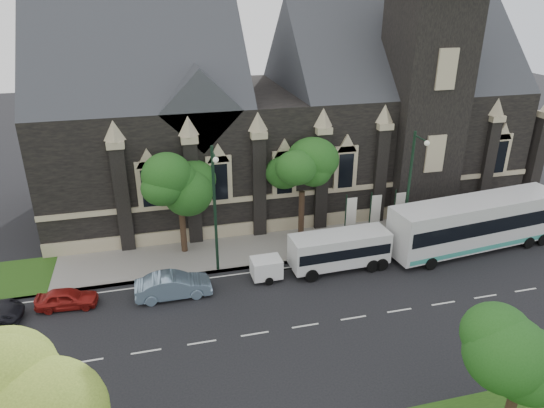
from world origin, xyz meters
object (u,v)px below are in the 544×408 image
object	(u,v)px
car_far_red	(67,298)
banner_flag_center	(374,211)
tree_park_east	(525,349)
tree_walk_left	(182,179)
tree_park_near	(40,387)
sedan	(173,286)
banner_flag_left	(349,214)
street_lamp_mid	(215,204)
tour_coach	(476,223)
box_trailer	(266,268)
banner_flag_right	(398,209)
shuttle_bus	(340,249)
street_lamp_near	(410,185)
tree_walk_right	(304,167)

from	to	relation	value
car_far_red	banner_flag_center	bearing A→B (deg)	-75.88
tree_park_east	tree_walk_left	bearing A→B (deg)	120.87
tree_park_near	sedan	distance (m)	15.52
banner_flag_left	street_lamp_mid	bearing A→B (deg)	-169.50
tree_walk_left	banner_flag_center	distance (m)	14.58
tree_park_near	tour_coach	bearing A→B (deg)	28.56
tour_coach	tree_park_near	bearing A→B (deg)	-157.60
tree_walk_left	car_far_red	size ratio (longest dim) A/B	2.11
box_trailer	sedan	size ratio (longest dim) A/B	0.60
tree_walk_left	banner_flag_right	world-z (taller)	tree_walk_left
tree_park_east	banner_flag_right	world-z (taller)	tree_park_east
tree_park_east	shuttle_bus	distance (m)	15.33
banner_flag_left	tree_park_east	bearing A→B (deg)	-90.35
banner_flag_left	sedan	distance (m)	14.14
tree_park_near	banner_flag_right	world-z (taller)	tree_park_near
tree_walk_left	street_lamp_near	size ratio (longest dim) A/B	0.85
tree_park_near	tree_park_east	world-z (taller)	tree_park_near
tree_park_near	tree_walk_right	xyz separation A→B (m)	(14.98, 19.48, -0.60)
street_lamp_mid	banner_flag_right	distance (m)	14.67
banner_flag_right	box_trailer	distance (m)	11.93
sedan	car_far_red	world-z (taller)	sedan
tour_coach	banner_flag_left	bearing A→B (deg)	153.36
shuttle_bus	box_trailer	xyz separation A→B (m)	(-5.24, -0.12, -0.67)
tree_walk_left	sedan	bearing A→B (deg)	-103.28
tree_walk_right	tour_coach	size ratio (longest dim) A/B	0.57
street_lamp_near	tree_park_east	bearing A→B (deg)	-103.11
tree_walk_right	street_lamp_near	size ratio (longest dim) A/B	0.87
banner_flag_left	car_far_red	bearing A→B (deg)	-169.62
tree_park_near	tree_walk_right	distance (m)	24.58
tour_coach	car_far_red	size ratio (longest dim) A/B	3.80
box_trailer	tree_park_near	bearing A→B (deg)	-127.99
tour_coach	shuttle_bus	distance (m)	10.72
street_lamp_near	tour_coach	xyz separation A→B (m)	(4.94, -1.33, -2.97)
banner_flag_right	car_far_red	xyz separation A→B (m)	(-23.84, -3.64, -1.76)
tree_walk_left	street_lamp_near	distance (m)	16.22
tree_park_near	banner_flag_left	distance (m)	25.65
tree_park_east	box_trailer	bearing A→B (deg)	115.90
tree_walk_right	box_trailer	world-z (taller)	tree_walk_right
car_far_red	sedan	bearing A→B (deg)	-89.17
street_lamp_near	banner_flag_center	size ratio (longest dim) A/B	2.25
tree_walk_right	tour_coach	distance (m)	13.25
tree_walk_left	shuttle_bus	world-z (taller)	tree_walk_left
tree_park_east	tour_coach	size ratio (longest dim) A/B	0.46
shuttle_bus	banner_flag_left	bearing A→B (deg)	57.22
tree_park_east	banner_flag_center	bearing A→B (deg)	83.43
banner_flag_right	shuttle_bus	size ratio (longest dim) A/B	0.58
tree_park_east	tree_walk_right	distance (m)	20.29
tree_park_east	sedan	world-z (taller)	tree_park_east
tree_walk_right	sedan	bearing A→B (deg)	-150.88
tree_walk_right	box_trailer	bearing A→B (deg)	-128.66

